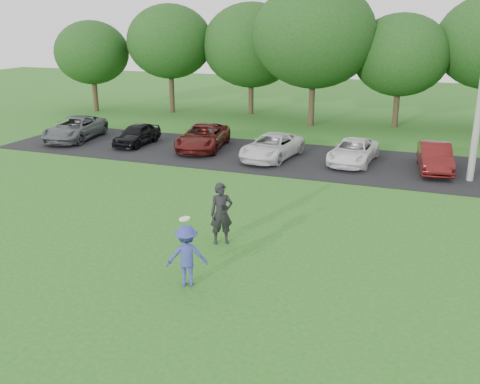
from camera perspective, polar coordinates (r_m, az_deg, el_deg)
name	(u,v)px	position (r m, az deg, el deg)	size (l,w,h in m)	color
ground	(193,279)	(14.10, -5.06, -9.18)	(100.00, 100.00, 0.00)	#25691E
parking_lot	(310,160)	(25.70, 7.46, 3.40)	(32.00, 6.50, 0.03)	black
frisbee_player	(187,255)	(13.47, -5.70, -6.76)	(1.19, 1.00, 1.89)	#36409A
camera_bystander	(221,214)	(15.81, -2.00, -2.32)	(0.82, 0.75, 1.87)	black
parked_cars	(287,146)	(25.84, 5.01, 4.95)	(28.61, 5.25, 1.25)	#585B60
tree_row	(376,45)	(34.30, 14.27, 14.93)	(42.39, 9.85, 8.64)	#38281C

